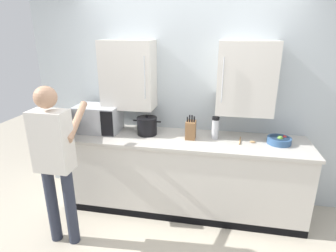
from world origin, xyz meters
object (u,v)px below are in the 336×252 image
stock_pot (147,126)px  fruit_bowl (279,140)px  microwave_oven (96,119)px  wooden_spoon (247,141)px  knife_block (191,130)px  person_figure (54,155)px  thermos_flask (215,128)px

stock_pot → fruit_bowl: 1.47m
microwave_oven → wooden_spoon: 1.78m
wooden_spoon → stock_pot: bearing=178.5°
knife_block → microwave_oven: bearing=178.7°
microwave_oven → person_figure: (-0.04, -0.83, -0.10)m
microwave_oven → knife_block: 1.15m
stock_pot → wooden_spoon: bearing=-1.5°
thermos_flask → fruit_bowl: (0.69, -0.02, -0.09)m
wooden_spoon → person_figure: person_figure is taller
microwave_oven → stock_pot: microwave_oven is taller
thermos_flask → fruit_bowl: thermos_flask is taller
stock_pot → knife_block: knife_block is taller
person_figure → microwave_oven: bearing=87.3°
thermos_flask → person_figure: person_figure is taller
fruit_bowl → thermos_flask: bearing=178.2°
microwave_oven → fruit_bowl: bearing=-0.1°
stock_pot → fruit_bowl: bearing=-0.4°
stock_pot → thermos_flask: size_ratio=1.31×
microwave_oven → stock_pot: bearing=0.7°
stock_pot → person_figure: size_ratio=0.20×
person_figure → knife_block: bearing=34.1°
knife_block → person_figure: size_ratio=0.17×
thermos_flask → knife_block: 0.27m
thermos_flask → person_figure: 1.69m
microwave_oven → stock_pot: (0.63, 0.01, -0.05)m
microwave_oven → wooden_spoon: size_ratio=3.38×
microwave_oven → fruit_bowl: (2.11, -0.00, -0.12)m
wooden_spoon → thermos_flask: (-0.35, 0.04, 0.12)m
thermos_flask → person_figure: (-1.46, -0.85, -0.07)m
thermos_flask → wooden_spoon: bearing=-6.6°
stock_pot → wooden_spoon: size_ratio=1.58×
person_figure → thermos_flask: bearing=30.2°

